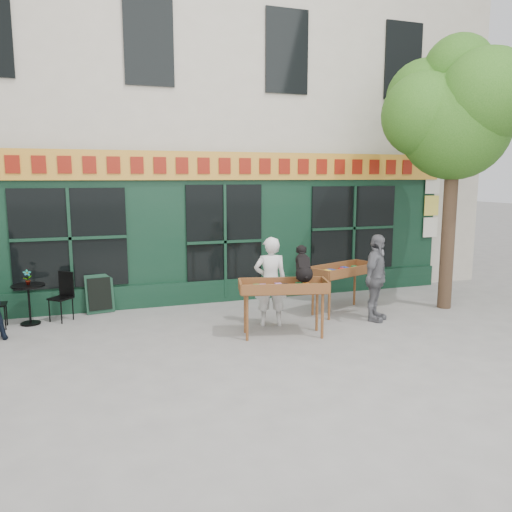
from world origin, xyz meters
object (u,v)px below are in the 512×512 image
object	(u,v)px
book_cart_right	(343,273)
woman	(270,282)
book_cart_center	(283,290)
bistro_table	(29,296)
dog	(303,263)
man_right	(376,278)

from	to	relation	value
book_cart_right	woman	bearing A→B (deg)	172.35
book_cart_center	bistro_table	world-z (taller)	book_cart_center
dog	bistro_table	xyz separation A→B (m)	(-4.64, 2.20, -0.75)
book_cart_center	woman	distance (m)	0.65
woman	man_right	xyz separation A→B (m)	(2.04, -0.33, 0.00)
book_cart_center	bistro_table	distance (m)	4.81
dog	man_right	size ratio (longest dim) A/B	0.36
woman	book_cart_right	bearing A→B (deg)	-153.41
dog	book_cart_right	xyz separation A→B (m)	(1.39, 1.12, -0.47)
book_cart_center	man_right	xyz separation A→B (m)	(2.04, 0.32, 0.02)
woman	bistro_table	world-z (taller)	woman
bistro_table	man_right	bearing A→B (deg)	-16.19
bistro_table	book_cart_center	bearing A→B (deg)	-26.67
dog	bistro_table	world-z (taller)	dog
dog	woman	bearing A→B (deg)	129.71
man_right	bistro_table	world-z (taller)	man_right
book_cart_center	woman	world-z (taller)	woman
book_cart_center	bistro_table	bearing A→B (deg)	166.48
dog	book_cart_center	bearing A→B (deg)	-174.98
book_cart_center	book_cart_right	size ratio (longest dim) A/B	0.99
book_cart_right	bistro_table	distance (m)	6.14
woman	man_right	size ratio (longest dim) A/B	1.00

